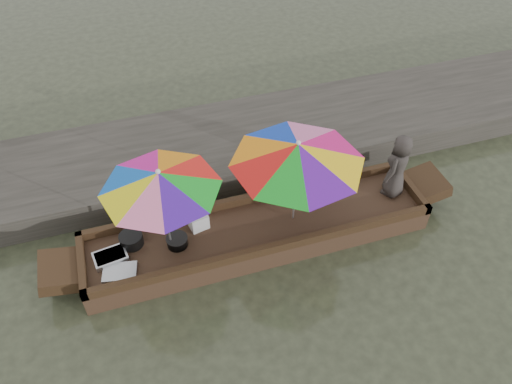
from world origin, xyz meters
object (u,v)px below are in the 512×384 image
object	(u,v)px
supply_bag	(198,221)
boat_hull	(258,233)
umbrella_bow	(165,211)
vendor	(398,166)
tray_crayfish	(110,257)
umbrella_stern	(296,182)
cooking_pot	(131,240)
tray_scallop	(120,272)
charcoal_grill	(177,242)

from	to	relation	value
supply_bag	boat_hull	bearing A→B (deg)	-16.43
umbrella_bow	vendor	bearing A→B (deg)	0.84
tray_crayfish	umbrella_stern	size ratio (longest dim) A/B	0.24
cooking_pot	boat_hull	bearing A→B (deg)	-6.94
tray_scallop	umbrella_bow	xyz separation A→B (m)	(0.80, 0.27, 0.74)
tray_crayfish	boat_hull	bearing A→B (deg)	-0.94
vendor	tray_crayfish	bearing A→B (deg)	-37.35
umbrella_bow	tray_crayfish	bearing A→B (deg)	177.62
cooking_pot	vendor	bearing A→B (deg)	-2.39
supply_bag	umbrella_bow	size ratio (longest dim) A/B	0.17
boat_hull	umbrella_stern	world-z (taller)	umbrella_stern
tray_scallop	supply_bag	xyz separation A→B (m)	(1.29, 0.53, 0.10)
tray_crayfish	charcoal_grill	distance (m)	0.99
supply_bag	umbrella_bow	bearing A→B (deg)	-151.64
cooking_pot	umbrella_stern	xyz separation A→B (m)	(2.52, -0.23, 0.68)
vendor	supply_bag	bearing A→B (deg)	-41.18
cooking_pot	supply_bag	xyz separation A→B (m)	(1.04, 0.03, 0.04)
boat_hull	tray_crayfish	world-z (taller)	tray_crayfish
cooking_pot	umbrella_bow	distance (m)	0.91
cooking_pot	charcoal_grill	xyz separation A→B (m)	(0.65, -0.23, -0.02)
supply_bag	tray_scallop	bearing A→B (deg)	-157.40
umbrella_bow	umbrella_stern	xyz separation A→B (m)	(1.96, 0.00, 0.00)
charcoal_grill	umbrella_bow	xyz separation A→B (m)	(-0.09, -0.00, 0.70)
supply_bag	umbrella_bow	distance (m)	0.85
charcoal_grill	vendor	xyz separation A→B (m)	(3.65, 0.05, 0.50)
umbrella_stern	charcoal_grill	bearing A→B (deg)	179.88
umbrella_stern	tray_scallop	bearing A→B (deg)	-174.33
charcoal_grill	umbrella_stern	size ratio (longest dim) A/B	0.16
vendor	umbrella_stern	bearing A→B (deg)	-35.81
vendor	umbrella_bow	xyz separation A→B (m)	(-3.75, -0.05, 0.20)
tray_crayfish	tray_scallop	bearing A→B (deg)	-72.39
supply_bag	umbrella_stern	world-z (taller)	umbrella_stern
charcoal_grill	boat_hull	bearing A→B (deg)	-0.17
boat_hull	supply_bag	bearing A→B (deg)	163.57
tray_crayfish	vendor	bearing A→B (deg)	0.22
tray_crayfish	umbrella_bow	bearing A→B (deg)	-2.38
boat_hull	charcoal_grill	xyz separation A→B (m)	(-1.28, 0.00, 0.25)
tray_scallop	umbrella_bow	world-z (taller)	umbrella_bow
cooking_pot	tray_crayfish	size ratio (longest dim) A/B	0.74
cooking_pot	vendor	size ratio (longest dim) A/B	0.31
boat_hull	supply_bag	xyz separation A→B (m)	(-0.89, 0.26, 0.30)
tray_crayfish	cooking_pot	bearing A→B (deg)	30.15
tray_scallop	supply_bag	distance (m)	1.40
boat_hull	umbrella_bow	xyz separation A→B (m)	(-1.37, 0.00, 0.95)
tray_scallop	charcoal_grill	size ratio (longest dim) A/B	1.55
cooking_pot	tray_scallop	xyz separation A→B (m)	(-0.24, -0.51, -0.06)
tray_crayfish	supply_bag	distance (m)	1.40
charcoal_grill	vendor	distance (m)	3.69
umbrella_bow	tray_scallop	bearing A→B (deg)	-161.14
tray_scallop	vendor	distance (m)	4.59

